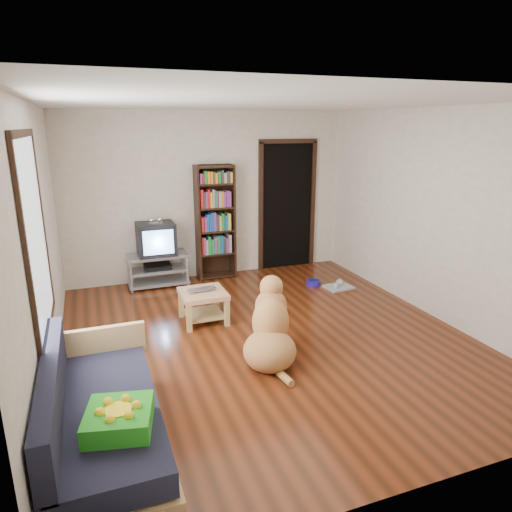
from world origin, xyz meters
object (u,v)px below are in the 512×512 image
object	(u,v)px
tv_stand	(158,269)
bookshelf	(215,216)
green_cushion	(119,419)
grey_rag	(338,287)
sofa	(101,422)
dog_bowl	(313,283)
dog	(270,331)
crt_tv	(156,238)
laptop	(203,291)
coffee_table	(203,300)

from	to	relation	value
tv_stand	bookshelf	distance (m)	1.20
green_cushion	bookshelf	bearing A→B (deg)	78.88
grey_rag	sofa	bearing A→B (deg)	-144.04
dog_bowl	grey_rag	distance (m)	0.39
sofa	dog	size ratio (longest dim) A/B	1.71
grey_rag	crt_tv	bearing A→B (deg)	156.49
green_cushion	dog_bowl	xyz separation A→B (m)	(3.09, 3.14, -0.45)
green_cushion	grey_rag	xyz separation A→B (m)	(3.39, 2.89, -0.48)
green_cushion	laptop	distance (m)	2.66
grey_rag	tv_stand	xyz separation A→B (m)	(-2.54, 1.08, 0.25)
dog_bowl	bookshelf	size ratio (longest dim) A/B	0.12
dog_bowl	dog	xyz separation A→B (m)	(-1.49, -1.90, 0.28)
bookshelf	coffee_table	size ratio (longest dim) A/B	3.27
bookshelf	crt_tv	bearing A→B (deg)	-175.68
dog_bowl	crt_tv	size ratio (longest dim) A/B	0.38
bookshelf	dog	bearing A→B (deg)	-94.05
sofa	dog	xyz separation A→B (m)	(1.72, 0.90, 0.06)
grey_rag	dog	distance (m)	2.45
dog_bowl	tv_stand	world-z (taller)	tv_stand
bookshelf	sofa	bearing A→B (deg)	-117.32
sofa	tv_stand	bearing A→B (deg)	74.98
coffee_table	dog	distance (m)	1.25
green_cushion	tv_stand	xyz separation A→B (m)	(0.85, 3.97, -0.22)
dog_bowl	dog	world-z (taller)	dog
coffee_table	dog	world-z (taller)	dog
sofa	coffee_table	xyz separation A→B (m)	(1.30, 2.08, 0.02)
green_cushion	sofa	world-z (taller)	sofa
tv_stand	bookshelf	size ratio (longest dim) A/B	0.50
green_cushion	coffee_table	size ratio (longest dim) A/B	0.78
dog_bowl	grey_rag	size ratio (longest dim) A/B	0.55
laptop	tv_stand	xyz separation A→B (m)	(-0.32, 1.59, -0.14)
grey_rag	coffee_table	xyz separation A→B (m)	(-2.21, -0.47, 0.27)
grey_rag	bookshelf	distance (m)	2.21
laptop	green_cushion	bearing A→B (deg)	-122.54
green_cushion	grey_rag	world-z (taller)	green_cushion
sofa	coffee_table	size ratio (longest dim) A/B	3.27
bookshelf	coffee_table	bearing A→B (deg)	-110.79
crt_tv	bookshelf	distance (m)	0.99
crt_tv	dog	size ratio (longest dim) A/B	0.55
sofa	coffee_table	distance (m)	2.45
laptop	tv_stand	world-z (taller)	tv_stand
laptop	grey_rag	world-z (taller)	laptop
crt_tv	bookshelf	bearing A→B (deg)	4.32
green_cushion	sofa	bearing A→B (deg)	122.72
grey_rag	dog	world-z (taller)	dog
grey_rag	crt_tv	xyz separation A→B (m)	(-2.54, 1.10, 0.73)
crt_tv	dog	world-z (taller)	crt_tv
laptop	coffee_table	xyz separation A→B (m)	(0.00, 0.03, -0.13)
laptop	dog_bowl	world-z (taller)	laptop
dog_bowl	dog	bearing A→B (deg)	-128.13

